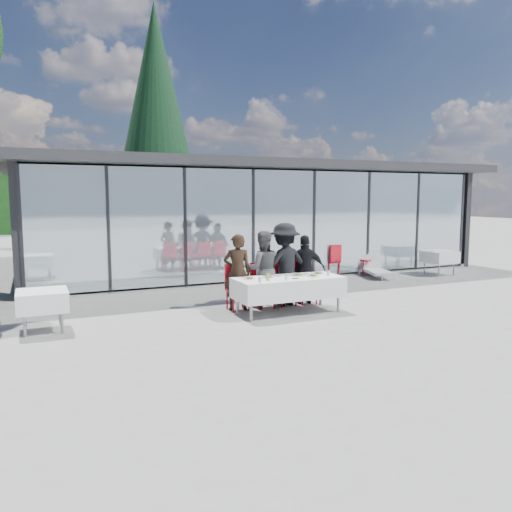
{
  "coord_description": "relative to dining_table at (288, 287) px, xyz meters",
  "views": [
    {
      "loc": [
        -4.57,
        -8.6,
        2.4
      ],
      "look_at": [
        -0.15,
        1.2,
        1.13
      ],
      "focal_mm": 35.0,
      "sensor_mm": 36.0,
      "label": 1
    }
  ],
  "objects": [
    {
      "name": "ground",
      "position": [
        -0.23,
        -0.42,
        -0.54
      ],
      "size": [
        90.0,
        90.0,
        0.0
      ],
      "primitive_type": "plane",
      "color": "gray",
      "rests_on": "ground"
    },
    {
      "name": "pavilion",
      "position": [
        1.77,
        7.75,
        1.61
      ],
      "size": [
        14.8,
        8.8,
        3.44
      ],
      "color": "gray",
      "rests_on": "ground"
    },
    {
      "name": "treeline",
      "position": [
        -2.23,
        27.58,
        1.66
      ],
      "size": [
        62.5,
        2.0,
        4.4
      ],
      "color": "#103311",
      "rests_on": "ground"
    },
    {
      "name": "dining_table",
      "position": [
        0.0,
        0.0,
        0.0
      ],
      "size": [
        2.26,
        0.96,
        0.75
      ],
      "color": "white",
      "rests_on": "ground"
    },
    {
      "name": "diner_a",
      "position": [
        -0.86,
        0.69,
        0.28
      ],
      "size": [
        0.74,
        0.74,
        1.63
      ],
      "primitive_type": "imported",
      "rotation": [
        0.0,
        0.0,
        2.86
      ],
      "color": "black",
      "rests_on": "ground"
    },
    {
      "name": "diner_chair_a",
      "position": [
        -0.86,
        0.75,
        -0.0
      ],
      "size": [
        0.44,
        0.44,
        0.97
      ],
      "color": "red",
      "rests_on": "ground"
    },
    {
      "name": "diner_b",
      "position": [
        -0.27,
        0.69,
        0.3
      ],
      "size": [
        1.01,
        1.01,
        1.68
      ],
      "primitive_type": "imported",
      "rotation": [
        0.0,
        0.0,
        2.85
      ],
      "color": "#525252",
      "rests_on": "ground"
    },
    {
      "name": "diner_chair_b",
      "position": [
        -0.27,
        0.75,
        -0.0
      ],
      "size": [
        0.44,
        0.44,
        0.97
      ],
      "color": "red",
      "rests_on": "ground"
    },
    {
      "name": "diner_c",
      "position": [
        0.27,
        0.69,
        0.38
      ],
      "size": [
        1.33,
        1.33,
        1.84
      ],
      "primitive_type": "imported",
      "rotation": [
        0.0,
        0.0,
        3.27
      ],
      "color": "black",
      "rests_on": "ground"
    },
    {
      "name": "diner_chair_c",
      "position": [
        0.27,
        0.75,
        -0.0
      ],
      "size": [
        0.44,
        0.44,
        0.97
      ],
      "color": "red",
      "rests_on": "ground"
    },
    {
      "name": "diner_d",
      "position": [
        0.79,
        0.69,
        0.24
      ],
      "size": [
        1.16,
        1.16,
        1.55
      ],
      "primitive_type": "imported",
      "rotation": [
        0.0,
        0.0,
        2.81
      ],
      "color": "black",
      "rests_on": "ground"
    },
    {
      "name": "diner_chair_d",
      "position": [
        0.79,
        0.75,
        -0.0
      ],
      "size": [
        0.44,
        0.44,
        0.97
      ],
      "color": "red",
      "rests_on": "ground"
    },
    {
      "name": "plate_a",
      "position": [
        -0.83,
        0.1,
        0.24
      ],
      "size": [
        0.26,
        0.26,
        0.07
      ],
      "color": "white",
      "rests_on": "dining_table"
    },
    {
      "name": "plate_b",
      "position": [
        -0.42,
        0.08,
        0.24
      ],
      "size": [
        0.26,
        0.26,
        0.07
      ],
      "color": "white",
      "rests_on": "dining_table"
    },
    {
      "name": "plate_c",
      "position": [
        0.29,
        0.07,
        0.24
      ],
      "size": [
        0.26,
        0.26,
        0.07
      ],
      "color": "white",
      "rests_on": "dining_table"
    },
    {
      "name": "plate_d",
      "position": [
        0.79,
        0.12,
        0.24
      ],
      "size": [
        0.26,
        0.26,
        0.07
      ],
      "color": "white",
      "rests_on": "dining_table"
    },
    {
      "name": "plate_extra",
      "position": [
        0.52,
        -0.13,
        0.24
      ],
      "size": [
        0.26,
        0.26,
        0.07
      ],
      "color": "white",
      "rests_on": "dining_table"
    },
    {
      "name": "juice_bottle",
      "position": [
        -0.58,
        -0.21,
        0.29
      ],
      "size": [
        0.06,
        0.06,
        0.16
      ],
      "primitive_type": "cylinder",
      "color": "#95B54B",
      "rests_on": "dining_table"
    },
    {
      "name": "drinking_glasses",
      "position": [
        -0.04,
        -0.25,
        0.26
      ],
      "size": [
        1.76,
        0.26,
        0.1
      ],
      "color": "silver",
      "rests_on": "dining_table"
    },
    {
      "name": "folded_eyeglasses",
      "position": [
        0.04,
        -0.23,
        0.22
      ],
      "size": [
        0.14,
        0.03,
        0.01
      ],
      "primitive_type": "cube",
      "color": "black",
      "rests_on": "dining_table"
    },
    {
      "name": "spare_table_left",
      "position": [
        -4.69,
        0.55,
        0.02
      ],
      "size": [
        0.86,
        0.86,
        0.74
      ],
      "color": "white",
      "rests_on": "ground"
    },
    {
      "name": "spare_table_right",
      "position": [
        6.7,
        2.64,
        0.02
      ],
      "size": [
        0.86,
        0.86,
        0.74
      ],
      "color": "white",
      "rests_on": "ground"
    },
    {
      "name": "spare_chair_a",
      "position": [
        4.58,
        3.73,
        -0.0
      ],
      "size": [
        0.59,
        0.59,
        0.97
      ],
      "color": "red",
      "rests_on": "ground"
    },
    {
      "name": "spare_chair_b",
      "position": [
        3.46,
        3.65,
        -0.0
      ],
      "size": [
        0.51,
        0.51,
        0.97
      ],
      "color": "red",
      "rests_on": "ground"
    },
    {
      "name": "lounger",
      "position": [
        4.64,
        3.14,
        -0.28
      ],
      "size": [
        0.98,
        1.45,
        0.72
      ],
      "color": "silver",
      "rests_on": "ground"
    },
    {
      "name": "conifer_tree",
      "position": [
        0.27,
        12.58,
        5.45
      ],
      "size": [
        4.0,
        4.0,
        10.5
      ],
      "color": "#382316",
      "rests_on": "ground"
    }
  ]
}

